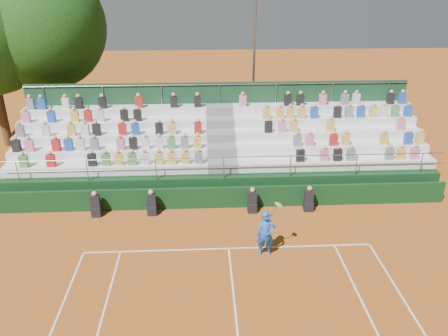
{
  "coord_description": "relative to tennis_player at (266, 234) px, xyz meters",
  "views": [
    {
      "loc": [
        -0.89,
        -13.89,
        9.76
      ],
      "look_at": [
        0.0,
        3.5,
        1.8
      ],
      "focal_mm": 35.0,
      "sensor_mm": 36.0,
      "label": 1
    }
  ],
  "objects": [
    {
      "name": "tree_east",
      "position": [
        -11.16,
        12.76,
        5.86
      ],
      "size": [
        7.11,
        7.11,
        10.35
      ],
      "color": "#3A2715",
      "rests_on": "ground"
    },
    {
      "name": "line_officials",
      "position": [
        -2.29,
        3.22,
        -0.45
      ],
      "size": [
        9.65,
        0.4,
        1.19
      ],
      "color": "black",
      "rests_on": "ground"
    },
    {
      "name": "floodlight_mast",
      "position": [
        0.88,
        12.5,
        4.27
      ],
      "size": [
        0.6,
        0.25,
        9.02
      ],
      "color": "gray",
      "rests_on": "ground"
    },
    {
      "name": "grandstand",
      "position": [
        -1.34,
        6.91,
        0.16
      ],
      "size": [
        20.0,
        5.2,
        4.4
      ],
      "color": "black",
      "rests_on": "ground"
    },
    {
      "name": "tennis_player",
      "position": [
        0.0,
        0.0,
        0.0
      ],
      "size": [
        0.88,
        0.48,
        2.22
      ],
      "color": "blue",
      "rests_on": "ground"
    },
    {
      "name": "ground",
      "position": [
        -1.33,
        0.47,
        -0.92
      ],
      "size": [
        90.0,
        90.0,
        0.0
      ],
      "primitive_type": "plane",
      "color": "#A7521B",
      "rests_on": "ground"
    },
    {
      "name": "courtside_wall",
      "position": [
        -1.33,
        3.67,
        -0.42
      ],
      "size": [
        20.0,
        0.15,
        1.0
      ],
      "primitive_type": "cube",
      "color": "black",
      "rests_on": "ground"
    }
  ]
}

